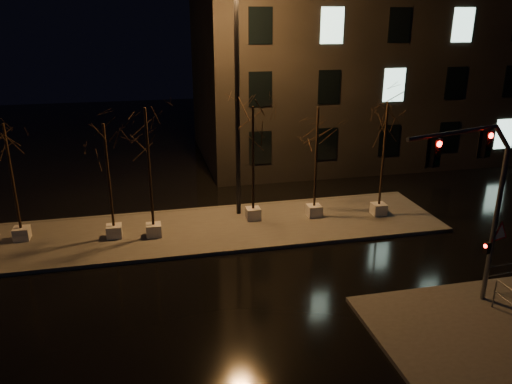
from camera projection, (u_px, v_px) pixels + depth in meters
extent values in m
plane|color=black|center=(226.00, 299.00, 17.28)|extent=(90.00, 90.00, 0.00)
cube|color=#4B4843|center=(205.00, 229.00, 22.78)|extent=(22.00, 5.00, 0.15)
cube|color=#4B4843|center=(481.00, 328.00, 15.60)|extent=(7.00, 5.00, 0.15)
cube|color=black|center=(382.00, 44.00, 34.25)|extent=(25.00, 12.00, 15.00)
cube|color=beige|center=(22.00, 233.00, 21.51)|extent=(0.65, 0.65, 0.55)
cylinder|color=black|center=(12.00, 177.00, 20.66)|extent=(0.11, 0.11, 4.54)
cube|color=beige|center=(114.00, 231.00, 21.73)|extent=(0.65, 0.65, 0.55)
cylinder|color=black|center=(109.00, 176.00, 20.89)|extent=(0.11, 0.11, 4.48)
cube|color=beige|center=(154.00, 230.00, 21.86)|extent=(0.65, 0.65, 0.55)
cylinder|color=black|center=(149.00, 168.00, 20.92)|extent=(0.11, 0.11, 5.11)
cube|color=beige|center=(253.00, 213.00, 23.68)|extent=(0.65, 0.65, 0.55)
cylinder|color=black|center=(253.00, 159.00, 22.79)|extent=(0.11, 0.11, 4.82)
cube|color=beige|center=(314.00, 211.00, 24.03)|extent=(0.65, 0.65, 0.55)
cylinder|color=black|center=(316.00, 158.00, 23.15)|extent=(0.11, 0.11, 4.73)
cube|color=beige|center=(379.00, 209.00, 24.23)|extent=(0.65, 0.65, 0.55)
cylinder|color=black|center=(383.00, 155.00, 23.32)|extent=(0.11, 0.11, 4.93)
cylinder|color=#57595E|center=(494.00, 227.00, 16.21)|extent=(0.16, 0.16, 5.30)
cylinder|color=#57595E|center=(454.00, 133.00, 13.95)|extent=(3.44, 1.08, 0.12)
cube|color=black|center=(486.00, 144.00, 14.76)|extent=(0.31, 0.26, 0.80)
cube|color=black|center=(435.00, 152.00, 13.81)|extent=(0.31, 0.26, 0.80)
cube|color=black|center=(487.00, 248.00, 16.36)|extent=(0.23, 0.21, 0.40)
cone|color=red|center=(500.00, 233.00, 16.38)|extent=(0.89, 0.28, 0.92)
sphere|color=#FF0C07|center=(511.00, 131.00, 15.15)|extent=(0.16, 0.16, 0.16)
cylinder|color=black|center=(237.00, 104.00, 22.68)|extent=(0.21, 0.21, 10.68)
cylinder|color=#57595E|center=(486.00, 279.00, 17.53)|extent=(0.05, 0.05, 0.81)
cylinder|color=#57595E|center=(512.00, 264.00, 17.65)|extent=(1.98, 0.18, 0.04)
cylinder|color=#57595E|center=(510.00, 273.00, 17.77)|extent=(1.98, 0.18, 0.04)
cylinder|color=#57595E|center=(494.00, 294.00, 16.40)|extent=(0.05, 0.05, 0.98)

